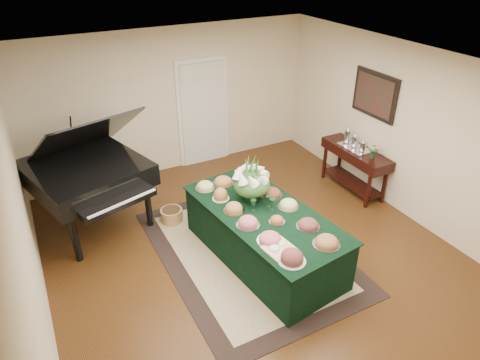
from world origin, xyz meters
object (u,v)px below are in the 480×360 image
grand_piano (87,172)px  mahogany_sideboard (355,158)px  buffet_table (263,235)px  floral_centerpiece (252,180)px

grand_piano → mahogany_sideboard: 4.48m
buffet_table → mahogany_sideboard: mahogany_sideboard is taller
floral_centerpiece → mahogany_sideboard: 2.49m
grand_piano → buffet_table: bearing=-45.2°
mahogany_sideboard → buffet_table: bearing=-159.6°
floral_centerpiece → mahogany_sideboard: size_ratio=0.39×
buffet_table → grand_piano: size_ratio=1.20×
buffet_table → mahogany_sideboard: (2.39, 0.89, 0.24)m
buffet_table → grand_piano: (-1.94, 1.96, 0.56)m
floral_centerpiece → mahogany_sideboard: bearing=12.4°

